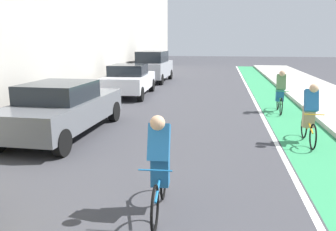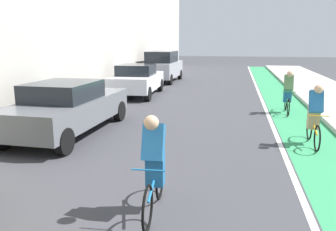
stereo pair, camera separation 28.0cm
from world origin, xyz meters
The scene contains 10 objects.
ground_plane centered at (0.00, 16.50, 0.00)m, with size 90.20×90.20×0.00m, color #38383D.
bike_lane_paint centered at (3.55, 18.50, 0.00)m, with size 1.60×41.00×0.00m, color #2D8451.
lane_divider_stripe centered at (2.65, 18.50, 0.00)m, with size 0.12×41.00×0.00m, color white.
sidewalk_right centered at (6.00, 18.50, 0.07)m, with size 3.30×41.00×0.14m, color #A8A59E.
parked_sedan_gray centered at (-3.30, 11.51, 0.79)m, with size 2.05×4.79×1.53m.
parked_sedan_white centered at (-3.30, 18.63, 0.78)m, with size 2.07×4.27×1.53m.
parked_suv_silver centered at (-3.30, 24.50, 1.02)m, with size 2.02×4.34×1.98m.
cyclist_mid centered at (0.25, 7.44, 0.85)m, with size 0.48×1.74×1.62m.
cyclist_trailing centered at (3.46, 11.71, 0.81)m, with size 0.48×1.71×1.61m.
cyclist_far centered at (3.35, 15.74, 0.85)m, with size 0.48×1.69×1.60m.
Camera 1 is at (1.15, 2.59, 2.68)m, focal length 36.34 mm.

